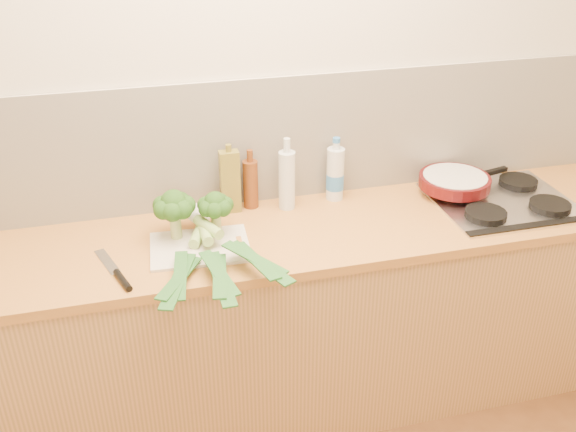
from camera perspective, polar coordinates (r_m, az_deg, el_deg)
name	(u,v)px	position (r m, az deg, el deg)	size (l,w,h in m)	color
room_shell	(256,142)	(2.69, -2.89, 6.57)	(3.50, 3.50, 3.50)	beige
counter	(274,322)	(2.80, -1.27, -9.43)	(3.20, 0.62, 0.90)	#B8834C
gas_hob	(503,200)	(2.91, 18.56, 1.36)	(0.58, 0.50, 0.04)	silver
chopping_board	(200,247)	(2.46, -7.84, -2.76)	(0.37, 0.27, 0.01)	beige
broccoli_left	(174,206)	(2.46, -10.11, 0.86)	(0.16, 0.16, 0.20)	#A5B469
broccoli_right	(215,206)	(2.48, -6.49, 0.91)	(0.14, 0.14, 0.18)	#A5B469
leek_front	(193,245)	(2.42, -8.43, -2.61)	(0.27, 0.64, 0.04)	white
leek_mid	(208,240)	(2.41, -7.14, -2.16)	(0.11, 0.71, 0.04)	white
leek_back	(219,234)	(2.40, -6.14, -1.64)	(0.33, 0.65, 0.04)	white
chefs_knife	(119,275)	(2.34, -14.81, -5.13)	(0.13, 0.32, 0.02)	silver
skillet	(455,181)	(2.91, 14.63, 3.04)	(0.45, 0.31, 0.05)	#4A0C0D
oil_tin	(230,181)	(2.65, -5.17, 3.09)	(0.08, 0.05, 0.30)	olive
glass_bottle	(287,179)	(2.67, -0.10, 3.30)	(0.07, 0.07, 0.31)	silver
amber_bottle	(251,183)	(2.70, -3.35, 2.93)	(0.06, 0.06, 0.26)	#5E2E12
water_bottle	(335,175)	(2.77, 4.21, 3.63)	(0.08, 0.08, 0.26)	silver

